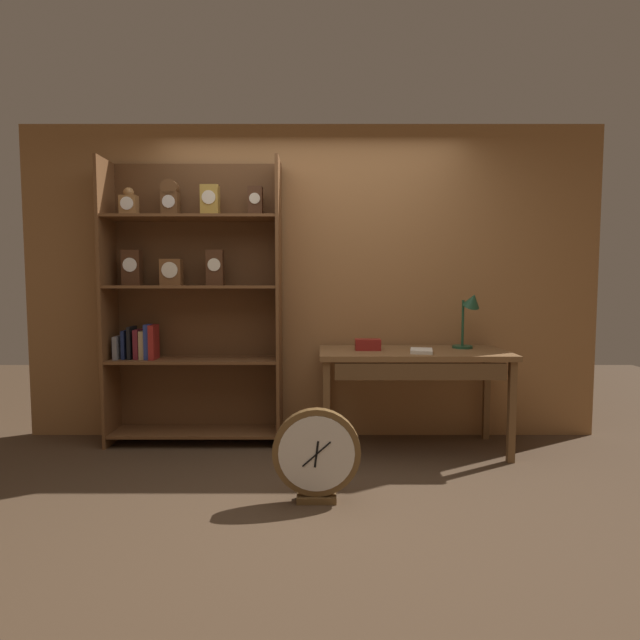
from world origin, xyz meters
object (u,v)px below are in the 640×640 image
(desk_lamp, at_px, (468,312))
(toolbox_small, at_px, (367,345))
(workbench, at_px, (412,362))
(round_clock_large, at_px, (315,455))
(open_repair_manual, at_px, (420,351))
(bookshelf, at_px, (189,301))

(desk_lamp, xyz_separation_m, toolbox_small, (-0.81, -0.09, -0.25))
(workbench, bearing_deg, round_clock_large, -128.97)
(toolbox_small, height_order, round_clock_large, toolbox_small)
(toolbox_small, xyz_separation_m, open_repair_manual, (0.39, -0.13, -0.03))
(workbench, bearing_deg, desk_lamp, 15.25)
(toolbox_small, bearing_deg, open_repair_manual, -18.54)
(desk_lamp, relative_size, toolbox_small, 2.35)
(desk_lamp, bearing_deg, bookshelf, 177.26)
(open_repair_manual, bearing_deg, round_clock_large, -122.28)
(round_clock_large, bearing_deg, desk_lamp, 40.84)
(bookshelf, bearing_deg, round_clock_large, -48.06)
(workbench, relative_size, round_clock_large, 2.55)
(open_repair_manual, bearing_deg, desk_lamp, 38.47)
(bookshelf, height_order, toolbox_small, bookshelf)
(bookshelf, relative_size, toolbox_small, 11.61)
(bookshelf, xyz_separation_m, workbench, (1.77, -0.23, -0.46))
(toolbox_small, height_order, open_repair_manual, toolbox_small)
(desk_lamp, xyz_separation_m, round_clock_large, (-1.20, -1.04, -0.79))
(toolbox_small, bearing_deg, round_clock_large, -112.32)
(toolbox_small, relative_size, open_repair_manual, 0.89)
(workbench, relative_size, open_repair_manual, 6.54)
(workbench, distance_m, open_repair_manual, 0.14)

